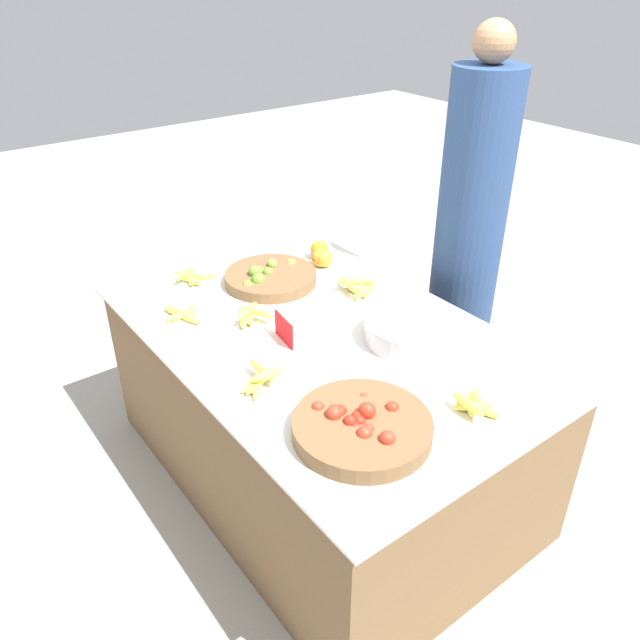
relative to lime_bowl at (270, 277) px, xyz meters
name	(u,v)px	position (x,y,z in m)	size (l,w,h in m)	color
ground_plane	(320,472)	(0.44, -0.07, -0.73)	(12.00, 12.00, 0.00)	#A39E93
market_table	(320,407)	(0.44, -0.07, -0.38)	(1.70, 1.08, 0.70)	brown
lime_bowl	(270,277)	(0.00, 0.00, 0.00)	(0.38, 0.38, 0.08)	brown
tomato_basket	(361,426)	(0.96, -0.31, 0.00)	(0.41, 0.41, 0.09)	brown
orange_pile	(321,256)	(-0.02, 0.28, 0.01)	(0.16, 0.13, 0.08)	orange
metal_bowl	(409,330)	(0.67, 0.15, 0.02)	(0.32, 0.32, 0.08)	#B7B7BF
price_sign	(284,330)	(0.41, -0.21, 0.02)	(0.14, 0.03, 0.10)	red
banana_bunch_front_center	(358,287)	(0.29, 0.24, 0.00)	(0.17, 0.18, 0.06)	#EFDB4C
banana_bunch_back_center	(474,405)	(1.08, 0.03, 0.00)	(0.15, 0.12, 0.06)	#EFDB4C
banana_bunch_front_right	(191,276)	(-0.21, -0.26, 0.00)	(0.16, 0.19, 0.05)	#EFDB4C
banana_bunch_middle_left	(185,314)	(0.05, -0.42, -0.01)	(0.19, 0.14, 0.03)	#EFDB4C
banana_bunch_front_left	(260,378)	(0.58, -0.42, 0.00)	(0.17, 0.16, 0.06)	#EFDB4C
banana_bunch_middle_right	(249,314)	(0.21, -0.23, 0.00)	(0.19, 0.14, 0.06)	#EFDB4C
vendor_person	(467,250)	(0.41, 0.74, 0.07)	(0.29, 0.29, 1.70)	navy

